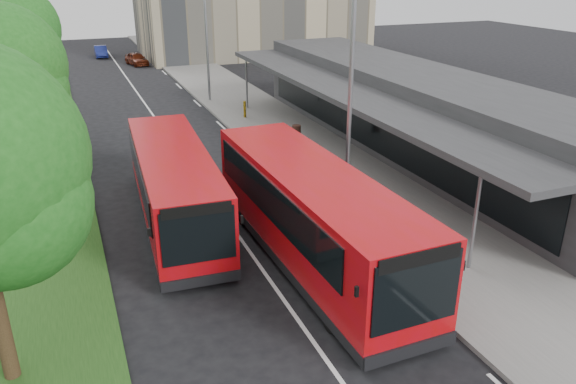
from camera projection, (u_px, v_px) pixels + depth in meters
name	position (u px, v px, depth m)	size (l,w,h in m)	color
ground	(257.00, 262.00, 17.98)	(120.00, 120.00, 0.00)	black
pavement	(244.00, 105.00, 37.17)	(5.00, 80.00, 0.15)	slate
grass_verge	(32.00, 125.00, 32.68)	(5.00, 80.00, 0.10)	#1E4215
lane_centre_line	(168.00, 136.00, 30.83)	(0.12, 70.00, 0.01)	silver
kerb_dashes	(208.00, 113.00, 35.40)	(0.12, 56.00, 0.01)	silver
station_building	(410.00, 111.00, 27.81)	(7.70, 26.00, 4.00)	#2B2B2E
tree_mid	(4.00, 75.00, 21.43)	(4.74, 4.74, 7.62)	#312213
tree_far	(16.00, 34.00, 31.65)	(4.90, 4.90, 7.87)	#312213
lamp_post_near	(348.00, 93.00, 19.32)	(1.44, 0.28, 8.00)	gray
lamp_post_far	(205.00, 31.00, 36.45)	(1.44, 0.28, 8.00)	gray
bus_main	(313.00, 216.00, 17.45)	(3.03, 10.98, 3.09)	#A80A08
bus_second	(175.00, 187.00, 20.14)	(3.11, 10.05, 2.81)	#A80A08
litter_bin	(296.00, 133.00, 29.42)	(0.47, 0.47, 0.84)	#3E2219
bollard	(245.00, 109.00, 33.82)	(0.16, 0.16, 0.99)	#F8B60D
car_near	(137.00, 59.00, 51.54)	(1.35, 3.36, 1.15)	#531A0B
car_far	(101.00, 52.00, 55.84)	(1.15, 3.30, 1.09)	navy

